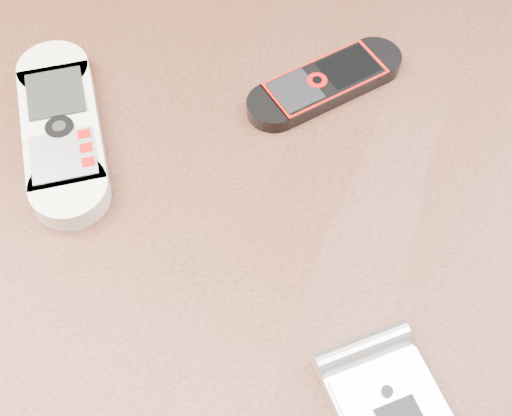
# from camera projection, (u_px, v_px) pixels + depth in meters

# --- Properties ---
(table) EXTENTS (1.20, 0.80, 0.75)m
(table) POSITION_uv_depth(u_px,v_px,m) (250.00, 282.00, 0.59)
(table) COLOR black
(table) RESTS_ON ground
(nokia_white) EXTENTS (0.14, 0.17, 0.02)m
(nokia_white) POSITION_uv_depth(u_px,v_px,m) (61.00, 128.00, 0.53)
(nokia_white) COLOR beige
(nokia_white) RESTS_ON table
(nokia_black_red) EXTENTS (0.12, 0.13, 0.01)m
(nokia_black_red) POSITION_uv_depth(u_px,v_px,m) (325.00, 83.00, 0.56)
(nokia_black_red) COLOR black
(nokia_black_red) RESTS_ON table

